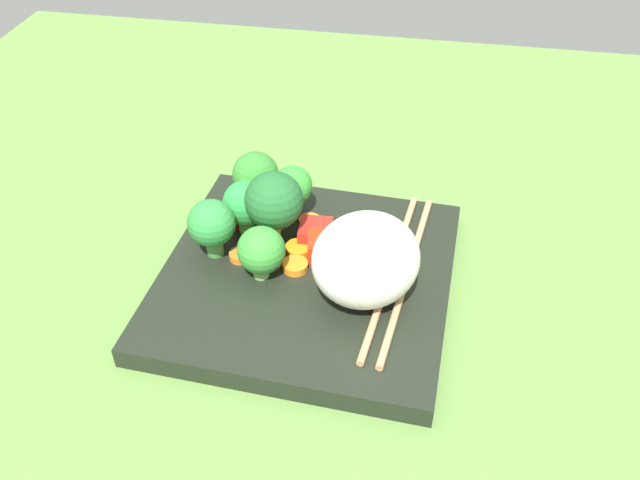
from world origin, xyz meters
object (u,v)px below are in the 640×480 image
object	(u,v)px
rice_mound	(366,260)
carrot_slice_3	(298,248)
chopstick_pair	(399,272)
broccoli_floret_1	(274,202)
square_plate	(307,278)

from	to	relation	value
rice_mound	carrot_slice_3	xyz separation A→B (cm)	(-4.52, -6.48, -3.58)
rice_mound	chopstick_pair	bearing A→B (deg)	138.41
carrot_slice_3	rice_mound	bearing A→B (deg)	55.12
rice_mound	carrot_slice_3	distance (cm)	8.67
rice_mound	chopstick_pair	xyz separation A→B (cm)	(-2.96, 2.63, -3.56)
rice_mound	chopstick_pair	world-z (taller)	rice_mound
broccoli_floret_1	chopstick_pair	world-z (taller)	broccoli_floret_1
broccoli_floret_1	chopstick_pair	bearing A→B (deg)	77.74
square_plate	carrot_slice_3	size ratio (longest dim) A/B	10.75
square_plate	chopstick_pair	size ratio (longest dim) A/B	1.14
square_plate	broccoli_floret_1	size ratio (longest dim) A/B	3.34
chopstick_pair	rice_mound	bearing A→B (deg)	144.87
carrot_slice_3	chopstick_pair	distance (cm)	9.24
square_plate	rice_mound	size ratio (longest dim) A/B	2.79
square_plate	rice_mound	bearing A→B (deg)	67.77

